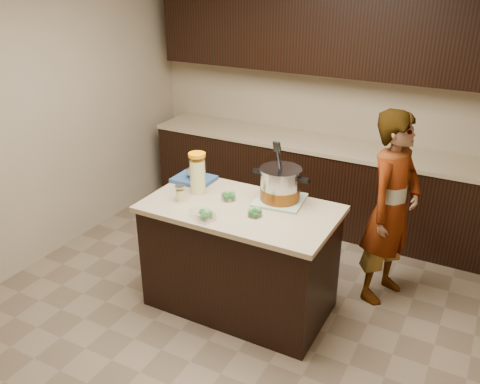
{
  "coord_description": "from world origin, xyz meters",
  "views": [
    {
      "loc": [
        1.62,
        -3.02,
        2.59
      ],
      "look_at": [
        0.0,
        0.0,
        1.02
      ],
      "focal_mm": 38.0,
      "sensor_mm": 36.0,
      "label": 1
    }
  ],
  "objects_px": {
    "island": "(240,257)",
    "lemonade_pitcher": "(198,175)",
    "person": "(391,209)",
    "stock_pot": "(280,186)"
  },
  "relations": [
    {
      "from": "lemonade_pitcher",
      "to": "person",
      "type": "xyz_separation_m",
      "value": [
        1.4,
        0.64,
        -0.25
      ]
    },
    {
      "from": "stock_pot",
      "to": "person",
      "type": "xyz_separation_m",
      "value": [
        0.75,
        0.48,
        -0.23
      ]
    },
    {
      "from": "lemonade_pitcher",
      "to": "person",
      "type": "distance_m",
      "value": 1.56
    },
    {
      "from": "island",
      "to": "person",
      "type": "distance_m",
      "value": 1.26
    },
    {
      "from": "lemonade_pitcher",
      "to": "person",
      "type": "height_order",
      "value": "person"
    },
    {
      "from": "island",
      "to": "lemonade_pitcher",
      "type": "xyz_separation_m",
      "value": [
        -0.42,
        0.07,
        0.6
      ]
    },
    {
      "from": "stock_pot",
      "to": "lemonade_pitcher",
      "type": "height_order",
      "value": "stock_pot"
    },
    {
      "from": "island",
      "to": "stock_pot",
      "type": "bearing_deg",
      "value": 44.78
    },
    {
      "from": "lemonade_pitcher",
      "to": "person",
      "type": "relative_size",
      "value": 0.2
    },
    {
      "from": "island",
      "to": "person",
      "type": "height_order",
      "value": "person"
    }
  ]
}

